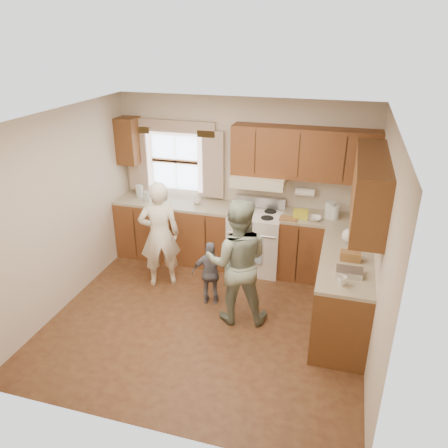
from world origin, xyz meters
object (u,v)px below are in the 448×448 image
(stove, at_px, (256,240))
(woman_right, at_px, (237,262))
(woman_left, at_px, (160,235))
(child, at_px, (211,273))

(stove, bearing_deg, woman_right, -88.06)
(woman_left, relative_size, woman_right, 0.96)
(woman_left, height_order, woman_right, woman_right)
(stove, height_order, child, stove)
(woman_left, distance_m, woman_right, 1.33)
(stove, relative_size, woman_right, 0.67)
(child, bearing_deg, stove, -120.03)
(woman_right, distance_m, child, 0.59)
(stove, xyz_separation_m, child, (-0.36, -1.07, -0.02))
(woman_left, height_order, child, woman_left)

